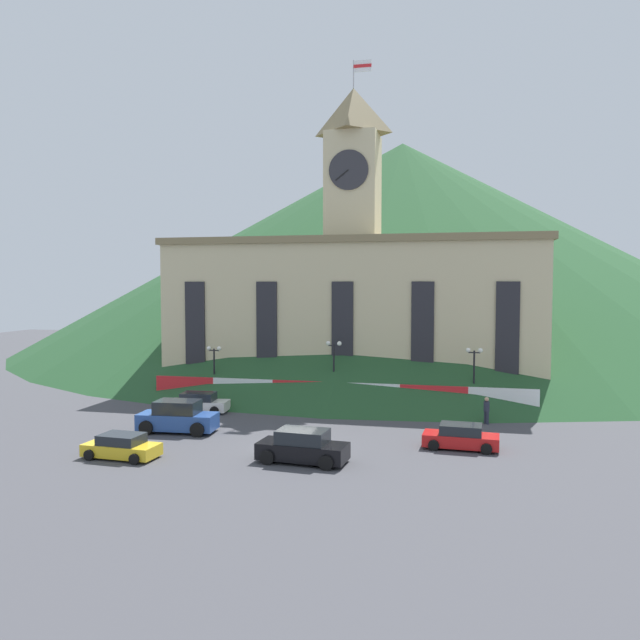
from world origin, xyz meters
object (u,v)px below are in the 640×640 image
object	(u,v)px
street_lamp_far_left	(334,359)
pedestrian	(487,409)
street_lamp_center	(474,365)
car_red_sedan	(461,437)
car_white_taxi	(199,403)
car_black_suv	(303,447)
car_yellow_coupe	(122,447)
car_blue_van	(178,418)
street_lamp_far_right	(214,360)

from	to	relation	value
street_lamp_far_left	pedestrian	distance (m)	12.66
pedestrian	street_lamp_center	bearing A→B (deg)	-108.43
street_lamp_center	car_red_sedan	xyz separation A→B (m)	(-0.91, -11.04, -2.90)
car_white_taxi	pedestrian	size ratio (longest dim) A/B	2.46
car_black_suv	car_red_sedan	size ratio (longest dim) A/B	1.12
car_red_sedan	car_yellow_coupe	bearing A→B (deg)	21.98
car_yellow_coupe	car_blue_van	world-z (taller)	car_blue_van
street_lamp_far_right	car_black_suv	xyz separation A→B (m)	(11.75, -15.87, -2.52)
car_black_suv	car_blue_van	bearing A→B (deg)	158.48
street_lamp_far_right	pedestrian	world-z (taller)	street_lamp_far_right
street_lamp_far_left	car_red_sedan	bearing A→B (deg)	-47.89
street_lamp_center	car_blue_van	bearing A→B (deg)	-149.98
car_red_sedan	car_black_suv	bearing A→B (deg)	33.06
street_lamp_far_left	street_lamp_far_right	bearing A→B (deg)	180.00
car_yellow_coupe	car_red_sedan	distance (m)	19.59
car_red_sedan	pedestrian	bearing A→B (deg)	-100.51
street_lamp_center	car_white_taxi	xyz separation A→B (m)	(-20.40, -4.78, -2.88)
street_lamp_center	pedestrian	xyz separation A→B (m)	(0.81, -4.01, -2.54)
street_lamp_far_left	car_blue_van	distance (m)	14.03
street_lamp_far_left	pedestrian	world-z (taller)	street_lamp_far_left
car_black_suv	pedestrian	xyz separation A→B (m)	(10.15, 11.86, 0.20)
street_lamp_center	car_white_taxi	distance (m)	21.15
street_lamp_center	car_red_sedan	world-z (taller)	street_lamp_center
car_black_suv	street_lamp_center	bearing A→B (deg)	64.39
car_blue_van	car_red_sedan	bearing A→B (deg)	-3.61
street_lamp_far_right	car_blue_van	bearing A→B (deg)	-79.73
street_lamp_center	street_lamp_far_right	bearing A→B (deg)	180.00
street_lamp_far_right	car_red_sedan	size ratio (longest dim) A/B	1.01
street_lamp_far_left	street_lamp_center	size ratio (longest dim) A/B	1.06
street_lamp_far_left	car_black_suv	xyz separation A→B (m)	(1.54, -15.87, -2.92)
pedestrian	street_lamp_far_left	bearing A→B (deg)	-48.78
street_lamp_center	car_yellow_coupe	distance (m)	26.23
street_lamp_center	car_yellow_coupe	size ratio (longest dim) A/B	1.14
street_lamp_far_left	car_yellow_coupe	xyz separation A→B (m)	(-8.58, -17.34, -3.13)
street_lamp_far_right	car_yellow_coupe	size ratio (longest dim) A/B	1.06
car_yellow_coupe	car_black_suv	bearing A→B (deg)	11.59
car_white_taxi	pedestrian	bearing A→B (deg)	-3.10
street_lamp_center	car_blue_van	distance (m)	22.21
street_lamp_center	car_yellow_coupe	xyz separation A→B (m)	(-19.46, -17.34, -2.95)
car_white_taxi	car_yellow_coupe	size ratio (longest dim) A/B	1.08
car_white_taxi	car_black_suv	size ratio (longest dim) A/B	0.92
pedestrian	car_blue_van	bearing A→B (deg)	-10.42
street_lamp_far_right	car_yellow_coupe	xyz separation A→B (m)	(1.63, -17.34, -2.72)
street_lamp_center	car_blue_van	xyz separation A→B (m)	(-19.09, -11.03, -2.61)
street_lamp_far_left	car_blue_van	world-z (taller)	street_lamp_far_left
car_yellow_coupe	car_red_sedan	world-z (taller)	car_red_sedan
street_lamp_far_right	car_yellow_coupe	distance (m)	17.62
car_black_suv	car_blue_van	xyz separation A→B (m)	(-9.75, 4.84, 0.13)
street_lamp_far_left	pedestrian	bearing A→B (deg)	-18.93
car_black_suv	car_yellow_coupe	bearing A→B (deg)	-166.90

